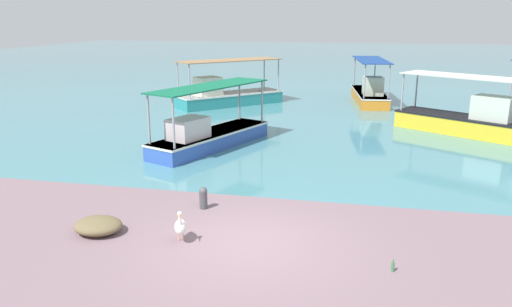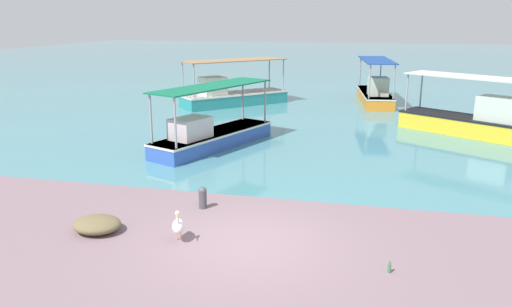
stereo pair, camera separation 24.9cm
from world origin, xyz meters
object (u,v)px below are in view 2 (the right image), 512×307
at_px(fishing_boat_center, 472,120).
at_px(pelican, 178,226).
at_px(mooring_bollard, 203,197).
at_px(net_pile, 97,224).
at_px(fishing_boat_far_left, 375,93).
at_px(fishing_boat_near_left, 231,94).
at_px(fishing_boat_outer, 210,134).
at_px(glass_bottle, 389,268).

height_order(fishing_boat_center, pelican, fishing_boat_center).
relative_size(mooring_bollard, net_pile, 0.52).
bearing_deg(fishing_boat_far_left, fishing_boat_center, -61.62).
bearing_deg(net_pile, fishing_boat_near_left, 95.55).
relative_size(fishing_boat_near_left, fishing_boat_outer, 0.96).
xyz_separation_m(pelican, net_pile, (-2.12, 0.02, -0.19)).
height_order(fishing_boat_center, glass_bottle, fishing_boat_center).
bearing_deg(fishing_boat_outer, fishing_boat_near_left, 101.14).
bearing_deg(mooring_bollard, fishing_boat_center, 51.79).
distance_m(fishing_boat_outer, net_pile, 8.26).
xyz_separation_m(mooring_bollard, glass_bottle, (4.87, -2.52, -0.22)).
relative_size(pelican, glass_bottle, 2.96).
distance_m(fishing_boat_far_left, glass_bottle, 21.18).
bearing_deg(fishing_boat_center, fishing_boat_near_left, 157.94).
height_order(fishing_boat_center, fishing_boat_near_left, fishing_boat_near_left).
distance_m(pelican, glass_bottle, 4.77).
xyz_separation_m(fishing_boat_near_left, glass_bottle, (8.61, -18.49, -0.53)).
relative_size(fishing_boat_far_left, fishing_boat_outer, 1.01).
relative_size(fishing_boat_outer, mooring_bollard, 10.04).
xyz_separation_m(fishing_boat_near_left, pelican, (3.87, -18.05, -0.26)).
distance_m(fishing_boat_near_left, glass_bottle, 20.41).
bearing_deg(net_pile, pelican, -0.52).
relative_size(fishing_boat_center, pelican, 7.17).
relative_size(fishing_boat_outer, pelican, 7.64).
bearing_deg(fishing_boat_outer, fishing_boat_center, 24.53).
bearing_deg(net_pile, fishing_boat_outer, 88.78).
bearing_deg(mooring_bollard, pelican, -86.58).
relative_size(fishing_boat_near_left, net_pile, 4.97).
xyz_separation_m(fishing_boat_far_left, fishing_boat_outer, (-6.29, -12.46, -0.04)).
distance_m(fishing_boat_center, fishing_boat_near_left, 13.35).
xyz_separation_m(fishing_boat_far_left, pelican, (-4.35, -20.73, -0.24)).
bearing_deg(fishing_boat_far_left, mooring_bollard, -103.48).
bearing_deg(fishing_boat_outer, glass_bottle, -52.49).
height_order(fishing_boat_outer, pelican, fishing_boat_outer).
bearing_deg(fishing_boat_outer, pelican, -76.79).
height_order(mooring_bollard, net_pile, mooring_bollard).
xyz_separation_m(fishing_boat_near_left, mooring_bollard, (3.74, -15.98, -0.31)).
xyz_separation_m(fishing_boat_far_left, fishing_boat_near_left, (-8.22, -2.68, 0.02)).
bearing_deg(pelican, fishing_boat_outer, 103.21).
xyz_separation_m(fishing_boat_center, fishing_boat_near_left, (-12.37, 5.01, -0.05)).
bearing_deg(fishing_boat_near_left, fishing_boat_far_left, 18.05).
relative_size(fishing_boat_far_left, fishing_boat_center, 1.08).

